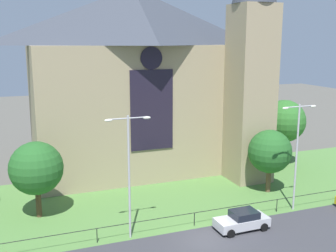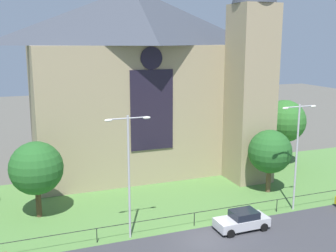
# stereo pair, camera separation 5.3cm
# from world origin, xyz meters

# --- Properties ---
(ground) EXTENTS (160.00, 160.00, 0.00)m
(ground) POSITION_xyz_m (0.00, 10.00, 0.00)
(ground) COLOR #56544C
(grass_verge) EXTENTS (120.00, 20.00, 0.01)m
(grass_verge) POSITION_xyz_m (0.00, 8.00, 0.00)
(grass_verge) COLOR #517F3D
(grass_verge) RESTS_ON ground
(church_building) EXTENTS (23.20, 16.20, 26.00)m
(church_building) POSITION_xyz_m (1.01, 18.30, 10.27)
(church_building) COLOR tan
(church_building) RESTS_ON ground
(iron_railing) EXTENTS (31.22, 0.07, 1.13)m
(iron_railing) POSITION_xyz_m (0.24, 2.50, 0.97)
(iron_railing) COLOR black
(iron_railing) RESTS_ON ground
(tree_right_far) EXTENTS (4.93, 4.93, 7.75)m
(tree_right_far) POSITION_xyz_m (16.80, 13.83, 5.23)
(tree_right_far) COLOR #423021
(tree_right_far) RESTS_ON ground
(tree_left_near) EXTENTS (4.40, 4.40, 6.44)m
(tree_left_near) POSITION_xyz_m (-11.17, 8.77, 4.21)
(tree_left_near) COLOR #4C3823
(tree_left_near) RESTS_ON ground
(tree_right_near) EXTENTS (4.18, 4.18, 6.15)m
(tree_right_near) POSITION_xyz_m (10.11, 6.87, 4.03)
(tree_right_near) COLOR brown
(tree_right_near) RESTS_ON ground
(streetlamp_near) EXTENTS (3.37, 0.26, 9.30)m
(streetlamp_near) POSITION_xyz_m (-5.07, 2.40, 5.82)
(streetlamp_near) COLOR #B2B2B7
(streetlamp_near) RESTS_ON ground
(streetlamp_far) EXTENTS (3.37, 0.26, 9.30)m
(streetlamp_far) POSITION_xyz_m (9.66, 2.40, 5.82)
(streetlamp_far) COLOR #B2B2B7
(streetlamp_far) RESTS_ON ground
(parked_car_silver) EXTENTS (4.22, 2.05, 1.51)m
(parked_car_silver) POSITION_xyz_m (3.47, 0.61, 0.74)
(parked_car_silver) COLOR #B7B7BC
(parked_car_silver) RESTS_ON ground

